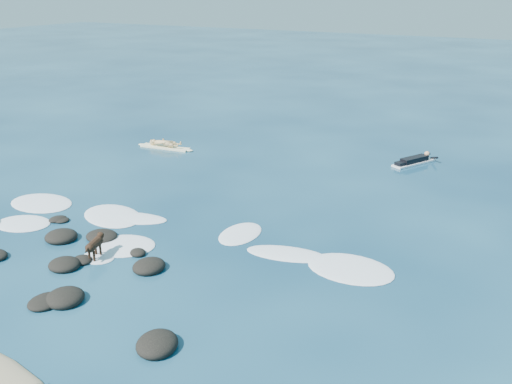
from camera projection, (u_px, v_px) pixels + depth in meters
The scene contains 5 objects.
ground at pixel (145, 246), 18.35m from camera, with size 160.00×160.00×0.00m, color #0A2642.
breaking_foam at pixel (116, 233), 19.31m from camera, with size 15.84×7.35×0.12m.
standing_surfer_rig at pixel (164, 135), 28.88m from camera, with size 3.21×0.80×1.82m.
paddling_surfer_rig at pixel (415, 161), 26.60m from camera, with size 1.80×2.58×0.47m.
dog at pixel (95, 244), 17.39m from camera, with size 0.50×1.16×0.75m.
Camera 1 is at (10.98, -12.95, 8.02)m, focal length 40.00 mm.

